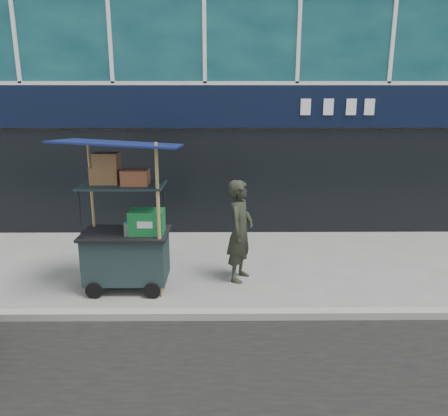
{
  "coord_description": "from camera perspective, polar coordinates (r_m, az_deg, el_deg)",
  "views": [
    {
      "loc": [
        0.33,
        -5.96,
        3.19
      ],
      "look_at": [
        0.39,
        1.2,
        1.3
      ],
      "focal_mm": 35.0,
      "sensor_mm": 36.0,
      "label": 1
    }
  ],
  "objects": [
    {
      "name": "curb",
      "position": [
        6.57,
        -3.41,
        -13.72
      ],
      "size": [
        80.0,
        0.18,
        0.12
      ],
      "primitive_type": "cube",
      "color": "#97978F",
      "rests_on": "ground"
    },
    {
      "name": "vendor_cart",
      "position": [
        7.36,
        -12.58,
        -3.79
      ],
      "size": [
        1.89,
        1.34,
        2.54
      ],
      "rotation": [
        0.0,
        0.0,
        -0.01
      ],
      "color": "#1A292C",
      "rests_on": "ground"
    },
    {
      "name": "vendor_man",
      "position": [
        7.54,
        2.13,
        -3.0
      ],
      "size": [
        0.64,
        0.76,
        1.78
      ],
      "primitive_type": "imported",
      "rotation": [
        0.0,
        0.0,
        1.19
      ],
      "color": "#262A1F",
      "rests_on": "ground"
    },
    {
      "name": "ground",
      "position": [
        6.77,
        -3.32,
        -13.36
      ],
      "size": [
        80.0,
        80.0,
        0.0
      ],
      "primitive_type": "plane",
      "color": "slate",
      "rests_on": "ground"
    }
  ]
}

